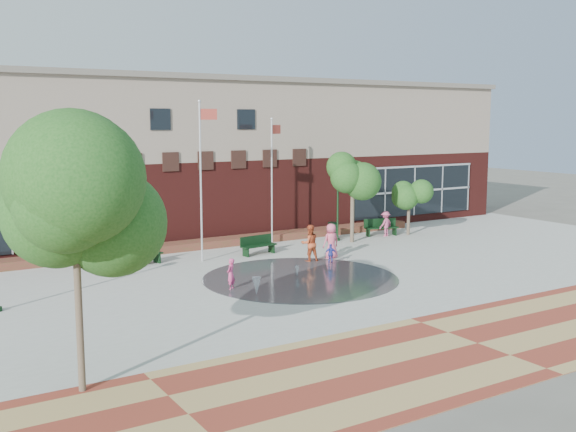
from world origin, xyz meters
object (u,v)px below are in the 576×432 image
flagpole_left (202,173)px  bench_left (141,259)px  tree_big_left (74,202)px  child_splash (231,274)px  trash_can (333,231)px  flagpole_right (272,174)px

flagpole_left → bench_left: bearing=-178.5°
bench_left → tree_big_left: size_ratio=0.32×
bench_left → child_splash: (1.54, -6.18, 0.30)m
bench_left → tree_big_left: (-6.28, -13.37, 4.45)m
bench_left → child_splash: bearing=-90.9°
bench_left → trash_can: bench_left is taller
bench_left → trash_can: size_ratio=2.15×
trash_can → tree_big_left: size_ratio=0.15×
flagpole_left → bench_left: size_ratio=3.59×
flagpole_left → tree_big_left: bearing=-111.7°
child_splash → trash_can: bearing=174.4°
flagpole_left → flagpole_right: flagpole_left is taller
tree_big_left → flagpole_left: bearing=54.4°
bench_left → trash_can: (11.69, 1.00, 0.17)m
trash_can → bench_left: bearing=-175.1°
flagpole_left → trash_can: size_ratio=7.72×
tree_big_left → child_splash: (7.82, 7.20, -4.15)m
trash_can → child_splash: size_ratio=0.78×
flagpole_left → child_splash: bearing=-89.5°
flagpole_left → child_splash: size_ratio=6.03×
trash_can → child_splash: bearing=-144.7°
tree_big_left → trash_can: bearing=38.7°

